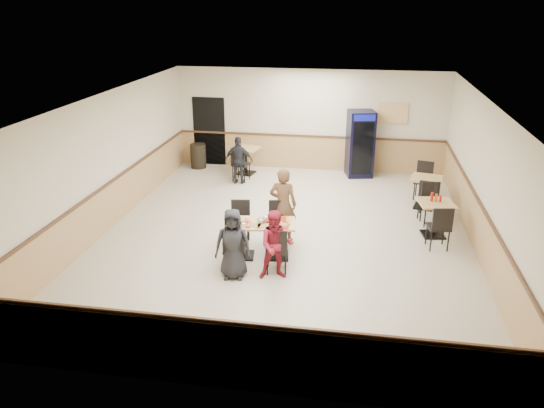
% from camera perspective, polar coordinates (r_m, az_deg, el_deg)
% --- Properties ---
extents(ground, '(10.00, 10.00, 0.00)m').
position_cam_1_polar(ground, '(11.71, 1.42, -3.41)').
color(ground, beige).
rests_on(ground, ground).
extents(room_shell, '(10.00, 10.00, 10.00)m').
position_cam_1_polar(room_shell, '(13.78, 10.31, 2.68)').
color(room_shell, silver).
rests_on(room_shell, ground).
extents(main_table, '(1.48, 0.88, 0.75)m').
position_cam_1_polar(main_table, '(10.58, -1.32, -3.25)').
color(main_table, black).
rests_on(main_table, ground).
extents(main_chairs, '(1.45, 1.79, 0.95)m').
position_cam_1_polar(main_chairs, '(10.59, -1.59, -3.36)').
color(main_chairs, black).
rests_on(main_chairs, ground).
extents(diner_woman_left, '(0.71, 0.51, 1.36)m').
position_cam_1_polar(diner_woman_left, '(9.77, -4.23, -4.30)').
color(diner_woman_left, black).
rests_on(diner_woman_left, ground).
extents(diner_woman_right, '(0.74, 0.63, 1.33)m').
position_cam_1_polar(diner_woman_right, '(9.73, 0.47, -4.45)').
color(diner_woman_right, maroon).
rests_on(diner_woman_right, ground).
extents(diner_man_opposite, '(0.60, 0.41, 1.61)m').
position_cam_1_polar(diner_man_opposite, '(11.23, 1.19, -0.07)').
color(diner_man_opposite, brown).
rests_on(diner_man_opposite, ground).
extents(lone_diner, '(0.79, 0.33, 1.34)m').
position_cam_1_polar(lone_diner, '(14.83, -3.59, 4.70)').
color(lone_diner, black).
rests_on(lone_diner, ground).
extents(tabletop_clutter, '(1.23, 0.72, 0.12)m').
position_cam_1_polar(tabletop_clutter, '(10.41, -1.35, -2.02)').
color(tabletop_clutter, '#AA1D0B').
rests_on(tabletop_clutter, main_table).
extents(side_table_near, '(0.84, 0.84, 0.78)m').
position_cam_1_polar(side_table_near, '(12.04, 17.14, -0.99)').
color(side_table_near, black).
rests_on(side_table_near, ground).
extents(side_table_near_chair_south, '(0.53, 0.53, 0.99)m').
position_cam_1_polar(side_table_near_chair_south, '(11.48, 17.48, -2.27)').
color(side_table_near_chair_south, black).
rests_on(side_table_near_chair_south, ground).
extents(side_table_near_chair_north, '(0.53, 0.53, 0.99)m').
position_cam_1_polar(side_table_near_chair_north, '(12.63, 16.81, -0.03)').
color(side_table_near_chair_north, black).
rests_on(side_table_near_chair_north, ground).
extents(side_table_far, '(0.88, 0.88, 0.78)m').
position_cam_1_polar(side_table_far, '(13.62, 16.20, 1.69)').
color(side_table_far, black).
rests_on(side_table_far, ground).
extents(side_table_far_chair_south, '(0.55, 0.55, 0.99)m').
position_cam_1_polar(side_table_far_chair_south, '(13.04, 16.46, 0.68)').
color(side_table_far_chair_south, black).
rests_on(side_table_far_chair_south, ground).
extents(side_table_far_chair_north, '(0.55, 0.55, 0.99)m').
position_cam_1_polar(side_table_far_chair_north, '(14.21, 15.95, 2.42)').
color(side_table_far_chair_north, black).
rests_on(side_table_far_chair_north, ground).
extents(condiment_caddy, '(0.23, 0.06, 0.20)m').
position_cam_1_polar(condiment_caddy, '(11.96, 17.15, 0.67)').
color(condiment_caddy, '#AA120C').
rests_on(condiment_caddy, side_table_near).
extents(back_table, '(0.88, 0.88, 0.79)m').
position_cam_1_polar(back_table, '(15.71, -2.84, 5.12)').
color(back_table, black).
rests_on(back_table, ground).
extents(back_table_chair_lone, '(0.55, 0.55, 1.01)m').
position_cam_1_polar(back_table_chair_lone, '(15.12, -3.35, 4.37)').
color(back_table_chair_lone, black).
rests_on(back_table_chair_lone, ground).
extents(pepsi_cooler, '(0.87, 0.87, 1.91)m').
position_cam_1_polar(pepsi_cooler, '(15.63, 9.46, 6.41)').
color(pepsi_cooler, black).
rests_on(pepsi_cooler, ground).
extents(trash_bin, '(0.47, 0.47, 0.74)m').
position_cam_1_polar(trash_bin, '(16.47, -7.94, 5.14)').
color(trash_bin, black).
rests_on(trash_bin, ground).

